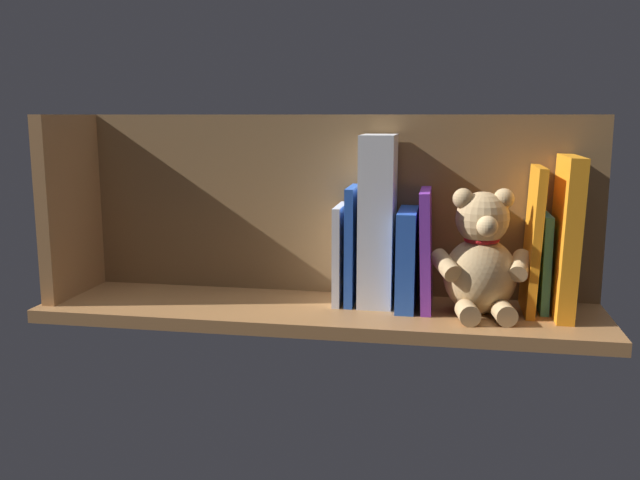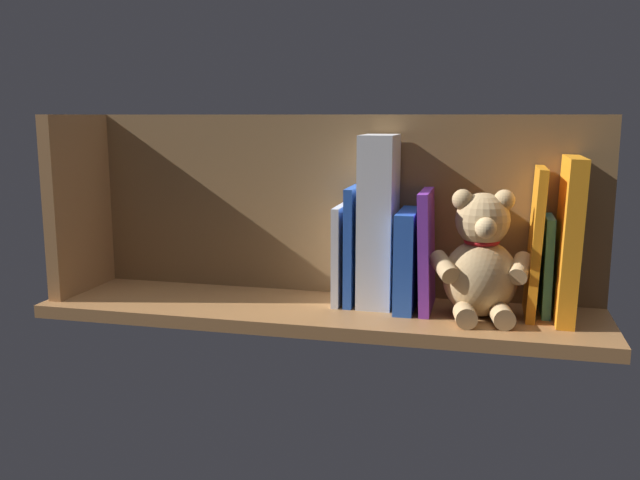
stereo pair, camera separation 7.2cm
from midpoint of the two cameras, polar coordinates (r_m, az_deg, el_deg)
name	(u,v)px [view 1 (the left image)]	position (r cm, az deg, el deg)	size (l,w,h in cm)	color
ground_plane	(320,311)	(119.96, -1.72, -5.89)	(95.54, 24.25, 2.20)	#9E6B3D
shelf_back_panel	(330,205)	(125.93, -0.83, 2.93)	(95.54, 1.50, 32.36)	brown
shelf_side_divider	(70,206)	(133.54, -21.38, 2.64)	(2.40, 18.25, 32.36)	#9E6B3D
book_0	(565,237)	(117.05, 17.95, 0.26)	(2.73, 14.15, 25.91)	orange
book_1	(544,262)	(119.96, 16.35, -1.79)	(1.35, 9.31, 16.17)	teal
book_2	(533,240)	(117.60, 15.49, 0.00)	(1.43, 12.17, 24.13)	orange
teddy_bear	(481,260)	(114.27, 11.42, -1.62)	(16.65, 14.50, 20.75)	tan
book_3	(426,249)	(117.20, 7.03, -0.76)	(1.70, 13.03, 20.02)	purple
book_4	(407,258)	(117.70, 5.47, -1.53)	(3.13, 13.11, 16.62)	blue
dictionary_thick_white	(378,220)	(118.19, 3.06, 1.62)	(5.77, 10.74, 29.06)	silver
book_5	(352,245)	(119.64, 0.98, -0.40)	(1.44, 10.74, 20.25)	blue
book_6	(340,254)	(120.26, -0.02, -1.13)	(1.30, 10.84, 16.99)	silver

